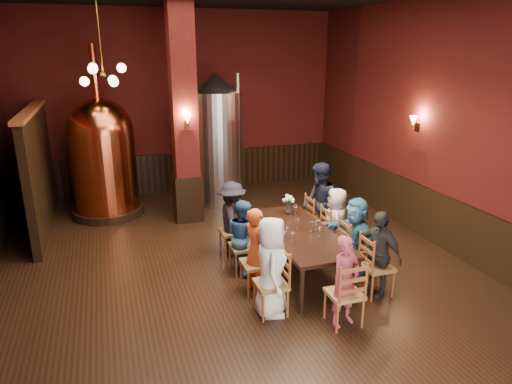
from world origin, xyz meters
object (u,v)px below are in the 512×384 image
object	(u,v)px
person_0	(271,267)
rose_vase	(289,201)
person_1	(256,250)
copper_kettle	(103,156)
dining_table	(299,234)
person_2	(243,237)
steel_vessel	(216,139)

from	to	relation	value
person_0	rose_vase	bearing A→B (deg)	-13.74
rose_vase	person_0	bearing A→B (deg)	-119.22
person_1	rose_vase	distance (m)	1.52
person_0	copper_kettle	distance (m)	5.39
dining_table	person_2	bearing A→B (deg)	158.78
dining_table	steel_vessel	xyz separation A→B (m)	(-0.37, 4.05, 0.84)
person_2	rose_vase	distance (m)	1.15
person_2	copper_kettle	size ratio (longest dim) A/B	0.34
dining_table	person_1	distance (m)	0.91
person_0	copper_kettle	world-z (taller)	copper_kettle
copper_kettle	person_2	bearing A→B (deg)	-59.93
steel_vessel	rose_vase	world-z (taller)	steel_vessel
dining_table	person_1	bearing A→B (deg)	-158.78
person_0	person_2	world-z (taller)	person_0
steel_vessel	dining_table	bearing A→B (deg)	-84.76
person_0	dining_table	bearing A→B (deg)	-24.96
person_2	steel_vessel	size ratio (longest dim) A/B	0.41
copper_kettle	dining_table	bearing A→B (deg)	-53.27
person_2	rose_vase	size ratio (longest dim) A/B	3.47
person_2	steel_vessel	distance (m)	3.86
person_1	copper_kettle	distance (m)	4.79
person_1	person_2	xyz separation A→B (m)	(0.00, 0.66, -0.05)
steel_vessel	person_0	bearing A→B (deg)	-95.43
person_0	person_1	bearing A→B (deg)	15.41
person_1	rose_vase	xyz separation A→B (m)	(1.00, 1.11, 0.31)
person_0	person_1	size ratio (longest dim) A/B	1.07
steel_vessel	rose_vase	distance (m)	3.35
person_0	person_2	bearing A→B (deg)	15.41
dining_table	steel_vessel	size ratio (longest dim) A/B	0.79
dining_table	person_0	size ratio (longest dim) A/B	1.67
dining_table	rose_vase	xyz separation A→B (m)	(0.14, 0.78, 0.30)
person_0	person_1	world-z (taller)	person_0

